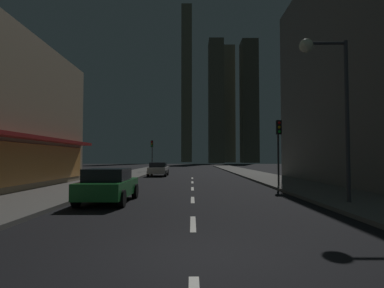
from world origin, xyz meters
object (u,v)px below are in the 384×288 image
at_px(traffic_light_far_left, 152,149).
at_px(street_lamp_right, 326,79).
at_px(car_parked_near, 108,185).
at_px(fire_hydrant_far_left, 126,174).
at_px(car_parked_far, 158,169).
at_px(traffic_light_near_right, 278,138).

distance_m(traffic_light_far_left, street_lamp_right, 32.63).
bearing_deg(car_parked_near, street_lamp_right, -6.03).
bearing_deg(traffic_light_far_left, fire_hydrant_far_left, -91.53).
bearing_deg(car_parked_far, traffic_light_near_right, -55.84).
xyz_separation_m(traffic_light_near_right, traffic_light_far_left, (-11.00, 23.19, 0.00)).
bearing_deg(traffic_light_far_left, car_parked_far, -79.00).
height_order(car_parked_near, street_lamp_right, street_lamp_right).
height_order(fire_hydrant_far_left, traffic_light_near_right, traffic_light_near_right).
height_order(fire_hydrant_far_left, traffic_light_far_left, traffic_light_far_left).
distance_m(car_parked_far, traffic_light_near_right, 16.39).
bearing_deg(car_parked_near, fire_hydrant_far_left, 98.84).
xyz_separation_m(car_parked_near, fire_hydrant_far_left, (-2.30, 14.79, -0.29)).
distance_m(car_parked_near, car_parked_far, 19.97).
relative_size(traffic_light_near_right, street_lamp_right, 0.64).
bearing_deg(car_parked_far, traffic_light_far_left, 101.00).
relative_size(car_parked_near, street_lamp_right, 0.64).
relative_size(traffic_light_near_right, traffic_light_far_left, 1.00).
xyz_separation_m(fire_hydrant_far_left, traffic_light_near_right, (11.40, -8.22, 2.74)).
height_order(car_parked_near, car_parked_far, same).
bearing_deg(car_parked_far, fire_hydrant_far_left, -113.93).
bearing_deg(traffic_light_near_right, car_parked_near, -144.19).
relative_size(fire_hydrant_far_left, traffic_light_near_right, 0.16).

